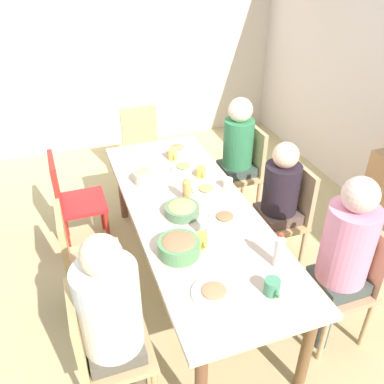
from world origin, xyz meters
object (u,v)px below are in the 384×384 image
at_px(person_5, 345,250).
at_px(plate_2, 225,218).
at_px(chair_0, 244,167).
at_px(plate_1, 183,167).
at_px(plate_0, 206,189).
at_px(cup_1, 201,172).
at_px(person_2, 279,196).
at_px(chair_1, 100,348).
at_px(cup_0, 202,240).
at_px(cup_4, 204,226).
at_px(chair_2, 286,211).
at_px(cup_3, 272,287).
at_px(plate_3, 214,292).
at_px(bowl_2, 144,176).
at_px(bowl_0, 179,246).
at_px(dining_table, 192,217).
at_px(person_0, 237,148).
at_px(person_1, 112,313).
at_px(bottle_1, 279,251).
at_px(chair_5, 348,277).
at_px(cup_2, 228,184).
at_px(plate_4, 177,148).
at_px(chair_3, 143,145).
at_px(chair_4, 71,198).
at_px(bowl_1, 182,209).
at_px(cup_5, 173,154).
at_px(bottle_0, 186,190).
at_px(chair_6, 83,257).

bearing_deg(person_5, plate_2, -137.63).
distance_m(chair_0, plate_1, 0.74).
xyz_separation_m(plate_0, cup_1, (-0.22, 0.03, 0.03)).
bearing_deg(person_2, chair_1, -62.76).
distance_m(cup_0, cup_4, 0.15).
height_order(chair_2, plate_0, chair_2).
bearing_deg(cup_3, plate_3, -108.51).
bearing_deg(bowl_2, chair_0, 106.76).
distance_m(bowl_0, cup_4, 0.27).
distance_m(dining_table, person_0, 1.07).
distance_m(person_0, plate_1, 0.62).
bearing_deg(chair_2, chair_0, 180.00).
height_order(person_1, bowl_0, person_1).
bearing_deg(bottle_1, plate_1, -173.13).
bearing_deg(person_5, person_0, -179.90).
distance_m(person_2, plate_0, 0.57).
bearing_deg(person_1, chair_1, -90.00).
relative_size(chair_5, cup_2, 8.22).
distance_m(person_0, cup_2, 0.71).
distance_m(chair_1, cup_2, 1.54).
bearing_deg(plate_4, cup_3, -1.44).
xyz_separation_m(person_0, chair_5, (1.58, 0.09, -0.21)).
bearing_deg(chair_3, bowl_2, -12.08).
bearing_deg(cup_0, bottle_1, 49.48).
bearing_deg(plate_1, chair_4, -101.78).
bearing_deg(bowl_1, chair_5, 50.03).
xyz_separation_m(plate_4, cup_2, (0.77, 0.17, 0.03)).
height_order(chair_5, cup_2, chair_5).
bearing_deg(cup_2, chair_4, -117.45).
height_order(chair_1, cup_5, chair_1).
distance_m(bowl_0, bottle_0, 0.59).
distance_m(person_0, cup_3, 1.80).
distance_m(bowl_2, cup_1, 0.46).
bearing_deg(person_5, cup_0, -115.39).
bearing_deg(bowl_0, chair_6, -126.52).
bearing_deg(chair_3, chair_5, 19.06).
distance_m(plate_0, cup_0, 0.66).
height_order(chair_5, plate_2, chair_5).
relative_size(chair_2, cup_5, 7.81).
xyz_separation_m(person_1, person_2, (-0.79, 1.44, -0.08)).
distance_m(chair_2, bottle_0, 0.88).
height_order(person_2, person_5, person_5).
bearing_deg(bowl_1, cup_0, 1.16).
distance_m(chair_6, cup_4, 0.89).
bearing_deg(bowl_2, cup_2, 63.61).
bearing_deg(plate_0, chair_6, -78.91).
bearing_deg(bottle_0, chair_1, -41.77).
relative_size(person_2, cup_3, 9.09).
distance_m(person_1, bowl_2, 1.35).
bearing_deg(chair_6, chair_5, 64.11).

